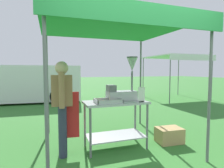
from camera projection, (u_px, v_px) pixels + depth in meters
name	position (u px, v px, depth m)	size (l,w,h in m)	color
ground_plane	(78.00, 104.00, 8.16)	(70.00, 70.00, 0.00)	#33702D
stall_canopy	(114.00, 29.00, 3.40)	(2.60, 2.48, 2.31)	slate
donut_cart	(115.00, 115.00, 3.42)	(1.16, 0.60, 0.88)	#B7B7BC
donut_tray	(108.00, 102.00, 3.26)	(0.46, 0.33, 0.07)	#B7B7BC
donut_fryer	(124.00, 86.00, 3.53)	(0.61, 0.28, 0.84)	#B7B7BC
menu_sign	(141.00, 95.00, 3.36)	(0.13, 0.05, 0.27)	black
vendor	(63.00, 103.00, 3.12)	(0.46, 0.54, 1.61)	#2D3347
supply_crate	(169.00, 135.00, 3.71)	(0.52, 0.39, 0.30)	tan
van_white	(21.00, 83.00, 8.49)	(5.38, 2.36, 1.69)	white
neighbour_tent	(176.00, 58.00, 9.51)	(2.61, 2.64, 2.22)	slate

